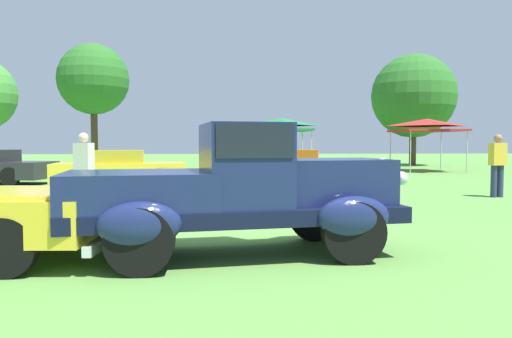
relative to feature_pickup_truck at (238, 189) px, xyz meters
The scene contains 12 objects.
ground_plane 1.02m from the feature_pickup_truck, 77.03° to the left, with size 120.00×120.00×0.00m, color #568C3D.
feature_pickup_truck is the anchor object (origin of this frame).
show_car_yellow 10.79m from the feature_pickup_truck, 109.42° to the left, with size 4.41×2.22×1.22m.
show_car_orange 11.34m from the feature_pickup_truck, 77.41° to the left, with size 4.50×2.59×1.22m.
spectator_near_truck 9.57m from the feature_pickup_truck, 41.32° to the left, with size 0.43×0.29×1.69m.
spectator_between_cars 6.63m from the feature_pickup_truck, 80.26° to the left, with size 0.47×0.42×1.69m.
spectator_by_row 5.99m from the feature_pickup_truck, 123.49° to the left, with size 0.46×0.37×1.69m.
spectator_far_side 5.73m from the feature_pickup_truck, 89.71° to the left, with size 0.37×0.46×1.69m.
canopy_tent_left_field 18.20m from the feature_pickup_truck, 81.23° to the left, with size 2.88×2.88×2.71m.
canopy_tent_center_field 21.04m from the feature_pickup_truck, 60.36° to the left, with size 3.15×3.15×2.71m.
treeline_mid_left 28.33m from the feature_pickup_truck, 107.77° to the left, with size 4.60×4.60×7.93m.
treeline_center 28.05m from the feature_pickup_truck, 63.70° to the left, with size 5.42×5.42×7.24m.
Camera 1 is at (-0.34, -6.79, 1.45)m, focal length 34.30 mm.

